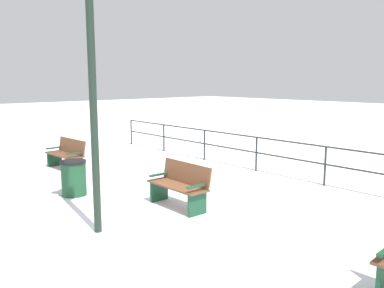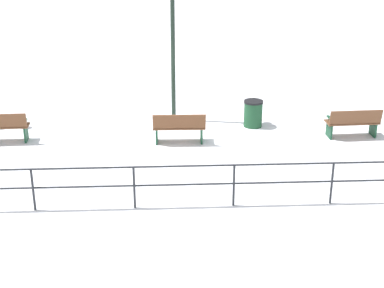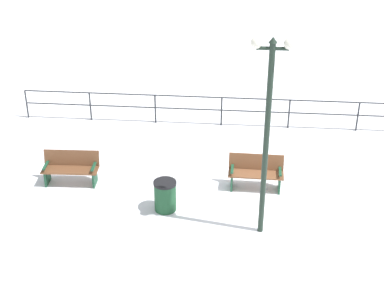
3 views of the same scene
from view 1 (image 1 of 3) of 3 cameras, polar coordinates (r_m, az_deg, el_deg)
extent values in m
plane|color=white|center=(8.16, -2.90, -9.22)|extent=(80.00, 80.00, 0.00)
cube|color=brown|center=(12.13, -17.72, -1.45)|extent=(0.57, 1.50, 0.04)
cube|color=brown|center=(12.20, -16.71, -0.26)|extent=(0.17, 1.48, 0.42)
cube|color=#19472D|center=(12.74, -18.96, -2.01)|extent=(0.45, 0.07, 0.43)
cube|color=#19472D|center=(11.61, -16.26, -2.93)|extent=(0.45, 0.07, 0.43)
cube|color=#19472D|center=(12.67, -19.12, -0.53)|extent=(0.45, 0.09, 0.04)
cube|color=#19472D|center=(11.54, -16.42, -1.30)|extent=(0.45, 0.09, 0.04)
cube|color=brown|center=(8.11, -2.15, -5.95)|extent=(0.52, 1.44, 0.04)
cube|color=brown|center=(8.21, -0.80, -4.12)|extent=(0.13, 1.44, 0.42)
cube|color=#19472D|center=(8.65, -4.70, -6.59)|extent=(0.44, 0.06, 0.46)
cube|color=#19472D|center=(7.72, 0.74, -8.50)|extent=(0.44, 0.06, 0.46)
cube|color=#19472D|center=(8.55, -4.84, -4.36)|extent=(0.44, 0.08, 0.04)
cube|color=#19472D|center=(7.61, 0.63, -6.02)|extent=(0.44, 0.08, 0.04)
cube|color=#19472D|center=(5.53, 25.69, -16.82)|extent=(0.39, 0.06, 0.46)
cylinder|color=#1E2D23|center=(6.73, -13.90, 6.42)|extent=(0.13, 0.13, 4.56)
cylinder|color=#26282D|center=(16.27, -8.64, 1.66)|extent=(0.05, 0.05, 0.97)
cylinder|color=#26282D|center=(14.54, -4.03, 0.86)|extent=(0.05, 0.05, 0.97)
cylinder|color=#26282D|center=(12.93, 1.78, -0.16)|extent=(0.05, 0.05, 0.97)
cylinder|color=#26282D|center=(11.49, 9.14, -1.45)|extent=(0.05, 0.05, 0.97)
cylinder|color=#26282D|center=(10.29, 18.40, -3.03)|extent=(0.05, 0.05, 0.97)
cylinder|color=#26282D|center=(10.77, 13.61, 0.32)|extent=(0.04, 15.00, 0.04)
cylinder|color=#26282D|center=(10.84, 13.52, -1.95)|extent=(0.04, 15.00, 0.04)
cylinder|color=#1E4C2D|center=(9.38, -16.46, -4.83)|extent=(0.54, 0.54, 0.73)
cylinder|color=black|center=(9.29, -16.57, -2.46)|extent=(0.57, 0.57, 0.06)
camera|label=2|loc=(21.17, 33.87, 17.13)|focal=54.92mm
camera|label=3|loc=(11.55, -96.47, 27.27)|focal=53.08mm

